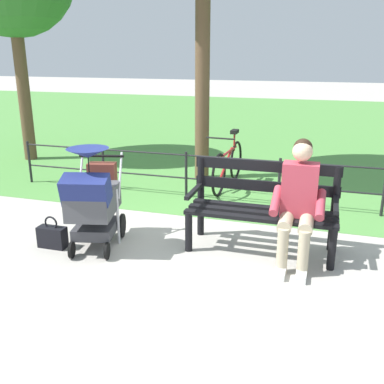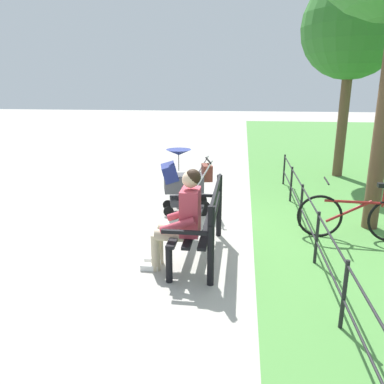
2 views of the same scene
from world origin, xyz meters
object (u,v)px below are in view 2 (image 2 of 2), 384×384
Objects in this scene: person_on_bench at (182,217)px; bicycle at (356,216)px; tree_behind_fence at (352,29)px; stroller at (183,181)px; park_bench at (203,219)px; handbag at (180,198)px.

person_on_bench is 2.71m from bicycle.
tree_behind_fence reaches higher than bicycle.
person_on_bench is at bearing -171.55° from stroller.
stroller is at bearing 8.45° from person_on_bench.
stroller is at bearing 134.56° from tree_behind_fence.
tree_behind_fence reaches higher than park_bench.
stroller reaches higher than handbag.
person_on_bench reaches higher than handbag.
handbag is at bearing 15.97° from stroller.
tree_behind_fence is 5.36m from bicycle.
bicycle is (-0.90, -2.71, -0.23)m from stroller.
tree_behind_fence is (5.54, -3.13, 2.81)m from person_on_bench.
bicycle is at bearing -108.37° from stroller.
handbag is at bearing 9.84° from person_on_bench.
park_bench is 2.37m from handbag.
tree_behind_fence is at bearing -50.80° from handbag.
stroller is 0.68m from handbag.
stroller is (1.77, 0.54, 0.07)m from park_bench.
stroller is 5.63m from tree_behind_fence.
handbag is 0.08× the size of tree_behind_fence.
bicycle is (0.87, -2.17, -0.16)m from park_bench.
park_bench is 1.39× the size of stroller.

